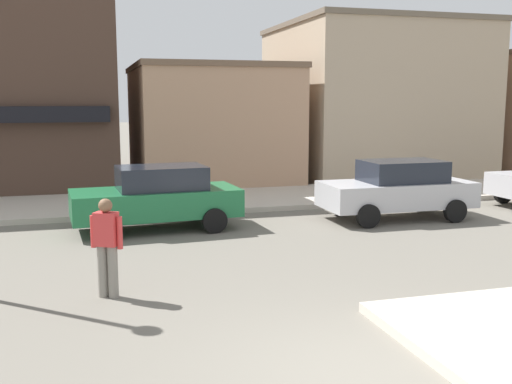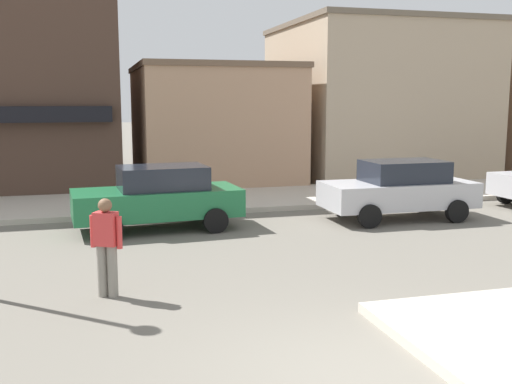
# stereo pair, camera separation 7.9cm
# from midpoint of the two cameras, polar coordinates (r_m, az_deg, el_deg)

# --- Properties ---
(ground_plane) EXTENTS (160.00, 160.00, 0.00)m
(ground_plane) POSITION_cam_midpoint_polar(r_m,az_deg,el_deg) (7.28, 11.36, -17.08)
(ground_plane) COLOR #6B665B
(kerb_far) EXTENTS (80.00, 4.00, 0.15)m
(kerb_far) POSITION_cam_midpoint_polar(r_m,az_deg,el_deg) (18.47, -6.12, -0.85)
(kerb_far) COLOR beige
(kerb_far) RESTS_ON ground
(parked_car_nearest) EXTENTS (4.11, 2.09, 1.56)m
(parked_car_nearest) POSITION_cam_midpoint_polar(r_m,az_deg,el_deg) (14.76, -9.54, -0.46)
(parked_car_nearest) COLOR #1E6B3D
(parked_car_nearest) RESTS_ON ground
(parked_car_second) EXTENTS (4.00, 1.89, 1.56)m
(parked_car_second) POSITION_cam_midpoint_polar(r_m,az_deg,el_deg) (16.32, 13.23, 0.31)
(parked_car_second) COLOR #B7B7BC
(parked_car_second) RESTS_ON ground
(pedestrian_crossing_near) EXTENTS (0.52, 0.37, 1.61)m
(pedestrian_crossing_near) POSITION_cam_midpoint_polar(r_m,az_deg,el_deg) (9.87, -14.24, -4.87)
(pedestrian_crossing_near) COLOR gray
(pedestrian_crossing_near) RESTS_ON ground
(building_storefront_left_near) EXTENTS (5.80, 7.06, 4.45)m
(building_storefront_left_near) POSITION_cam_midpoint_polar(r_m,az_deg,el_deg) (23.61, -4.58, 6.52)
(building_storefront_left_near) COLOR tan
(building_storefront_left_near) RESTS_ON ground
(building_storefront_left_mid) EXTENTS (7.59, 7.77, 6.27)m
(building_storefront_left_mid) POSITION_cam_midpoint_polar(r_m,az_deg,el_deg) (26.15, 10.85, 8.61)
(building_storefront_left_mid) COLOR tan
(building_storefront_left_mid) RESTS_ON ground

